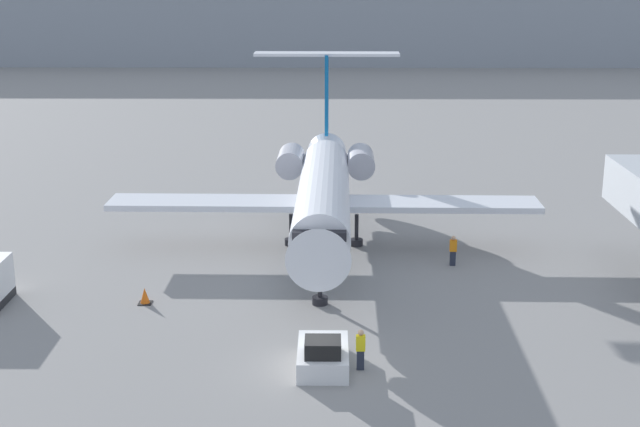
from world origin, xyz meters
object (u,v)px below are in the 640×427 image
object	(u,v)px
worker_by_wing	(453,250)
traffic_cone_left	(145,296)
pushback_tug	(323,355)
airplane_main	(324,191)
worker_near_tug	(361,349)

from	to	relation	value
worker_by_wing	traffic_cone_left	world-z (taller)	worker_by_wing
pushback_tug	traffic_cone_left	xyz separation A→B (m)	(-9.16, 7.35, -0.18)
airplane_main	worker_near_tug	world-z (taller)	airplane_main
worker_near_tug	traffic_cone_left	world-z (taller)	worker_near_tug
airplane_main	worker_by_wing	distance (m)	8.55
worker_near_tug	traffic_cone_left	distance (m)	13.15
pushback_tug	worker_near_tug	distance (m)	1.66
traffic_cone_left	worker_near_tug	bearing A→B (deg)	-35.02
airplane_main	traffic_cone_left	xyz separation A→B (m)	(-9.08, -9.33, -3.19)
worker_by_wing	traffic_cone_left	distance (m)	17.61
airplane_main	worker_near_tug	xyz separation A→B (m)	(1.68, -16.88, -2.62)
worker_near_tug	worker_by_wing	bearing A→B (deg)	67.07
worker_by_wing	traffic_cone_left	size ratio (longest dim) A/B	2.14
pushback_tug	traffic_cone_left	bearing A→B (deg)	141.24
worker_near_tug	worker_by_wing	world-z (taller)	worker_near_tug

